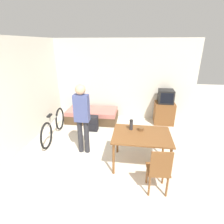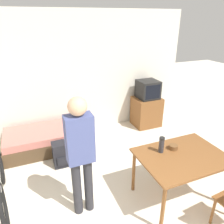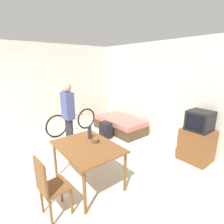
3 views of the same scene
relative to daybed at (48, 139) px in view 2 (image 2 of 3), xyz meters
The scene contains 9 objects.
wall_back 1.49m from the daybed, 34.84° to the left, with size 5.28×0.06×2.70m.
daybed is the anchor object (origin of this frame).
tv 2.45m from the daybed, ahead, with size 0.63×0.55×1.15m.
dining_table 2.73m from the daybed, 53.01° to the right, with size 1.22×0.90×0.75m.
bicycle 1.50m from the daybed, 122.39° to the right, with size 0.21×1.75×0.78m.
person_standing 2.02m from the daybed, 82.51° to the right, with size 0.34×0.23×1.71m.
thermos_flask 2.49m from the daybed, 54.69° to the right, with size 0.08×0.08×0.24m.
mate_bowl 2.59m from the daybed, 50.92° to the right, with size 0.13×0.13×0.07m.
backpack 0.71m from the daybed, 76.27° to the right, with size 0.35×0.27×0.47m.
Camera 2 is at (-1.05, -0.75, 2.53)m, focal length 35.00 mm.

